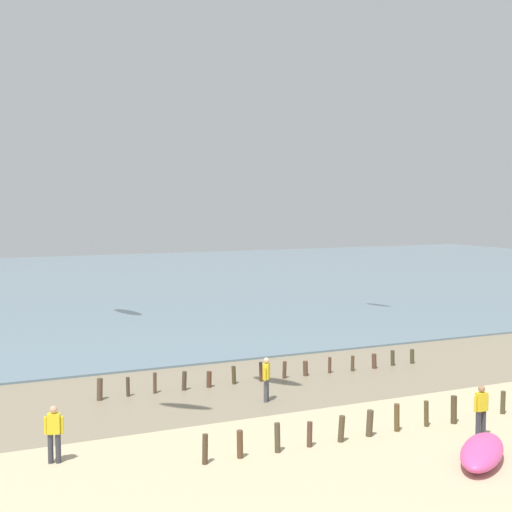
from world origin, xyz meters
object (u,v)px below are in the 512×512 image
object	(u,v)px
person_nearest_camera	(266,378)
person_mid_beach	(54,432)
grounded_kite	(482,452)
person_by_waterline	(481,410)

from	to	relation	value
person_nearest_camera	person_mid_beach	bearing A→B (deg)	-159.25
person_nearest_camera	grounded_kite	xyz separation A→B (m)	(3.03, -8.37, -0.60)
person_nearest_camera	grounded_kite	distance (m)	8.92
person_by_waterline	grounded_kite	xyz separation A→B (m)	(-1.53, -1.74, -0.60)
person_nearest_camera	person_by_waterline	bearing A→B (deg)	-55.40
grounded_kite	person_mid_beach	bearing A→B (deg)	115.71
person_by_waterline	grounded_kite	distance (m)	2.40
person_mid_beach	person_by_waterline	size ratio (longest dim) A/B	1.00
person_nearest_camera	person_mid_beach	distance (m)	8.97
person_nearest_camera	person_by_waterline	distance (m)	8.05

